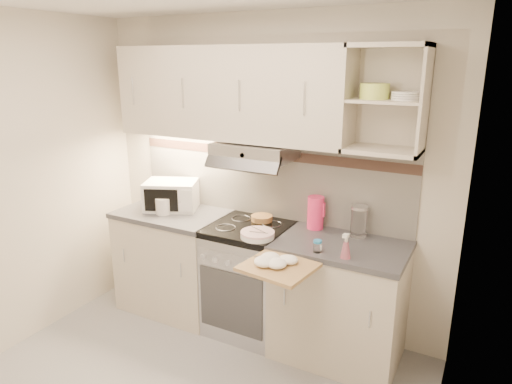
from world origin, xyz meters
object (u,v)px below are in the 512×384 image
(watering_can, at_px, (164,205))
(pink_pitcher, at_px, (316,213))
(microwave, at_px, (171,195))
(cutting_board, at_px, (278,267))
(electric_range, at_px, (249,278))
(glass_jar, at_px, (359,221))
(plate_stack, at_px, (258,235))
(spray_bottle, at_px, (346,248))

(watering_can, relative_size, pink_pitcher, 0.97)
(microwave, distance_m, cutting_board, 1.42)
(pink_pitcher, bearing_deg, watering_can, -168.29)
(electric_range, relative_size, glass_jar, 3.85)
(plate_stack, bearing_deg, watering_can, 173.75)
(electric_range, relative_size, watering_can, 3.70)
(electric_range, xyz_separation_m, spray_bottle, (0.84, -0.22, 0.52))
(pink_pitcher, relative_size, glass_jar, 1.08)
(watering_can, xyz_separation_m, pink_pitcher, (1.24, 0.28, 0.05))
(electric_range, relative_size, pink_pitcher, 3.58)
(pink_pitcher, xyz_separation_m, cutting_board, (0.02, -0.70, -0.15))
(watering_can, height_order, glass_jar, glass_jar)
(glass_jar, height_order, spray_bottle, glass_jar)
(electric_range, bearing_deg, cutting_board, -45.51)
(glass_jar, xyz_separation_m, cutting_board, (-0.32, -0.69, -0.15))
(electric_range, height_order, watering_can, watering_can)
(electric_range, distance_m, glass_jar, 1.01)
(microwave, bearing_deg, glass_jar, -19.33)
(watering_can, distance_m, pink_pitcher, 1.27)
(electric_range, relative_size, microwave, 1.71)
(microwave, relative_size, glass_jar, 2.25)
(microwave, height_order, cutting_board, microwave)
(plate_stack, distance_m, spray_bottle, 0.68)
(watering_can, bearing_deg, plate_stack, -27.14)
(watering_can, relative_size, plate_stack, 0.98)
(pink_pitcher, bearing_deg, electric_range, -157.87)
(electric_range, relative_size, plate_stack, 3.61)
(plate_stack, height_order, glass_jar, glass_jar)
(plate_stack, xyz_separation_m, pink_pitcher, (0.30, 0.38, 0.10))
(plate_stack, relative_size, cutting_board, 0.58)
(microwave, xyz_separation_m, plate_stack, (0.97, -0.24, -0.10))
(electric_range, height_order, plate_stack, plate_stack)
(microwave, bearing_deg, spray_bottle, -33.57)
(glass_jar, distance_m, cutting_board, 0.77)
(cutting_board, bearing_deg, pink_pitcher, 99.38)
(microwave, height_order, watering_can, microwave)
(electric_range, height_order, cutting_board, electric_range)
(electric_range, bearing_deg, plate_stack, -46.64)
(pink_pitcher, bearing_deg, glass_jar, -2.71)
(electric_range, xyz_separation_m, cutting_board, (0.49, -0.50, 0.42))
(watering_can, xyz_separation_m, cutting_board, (1.26, -0.42, -0.10))
(watering_can, xyz_separation_m, glass_jar, (1.58, 0.27, 0.04))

